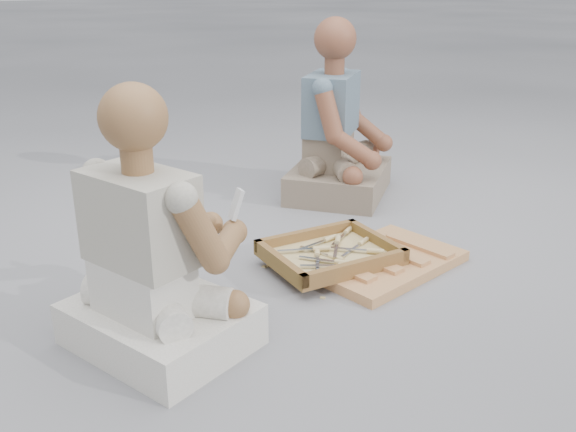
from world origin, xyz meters
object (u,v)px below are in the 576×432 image
craftsman (155,263)px  companion (338,138)px  tool_tray (330,254)px  carved_panel (383,262)px

craftsman → companion: (1.40, 0.95, 0.02)m
tool_tray → craftsman: bearing=-167.5°
craftsman → companion: companion is taller
carved_panel → craftsman: craftsman is taller
carved_panel → companion: size_ratio=0.68×
craftsman → companion: bearing=104.0°
tool_tray → craftsman: 0.86m
tool_tray → companion: companion is taller
companion → carved_panel: bearing=24.8°
tool_tray → craftsman: (-0.81, -0.18, 0.23)m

